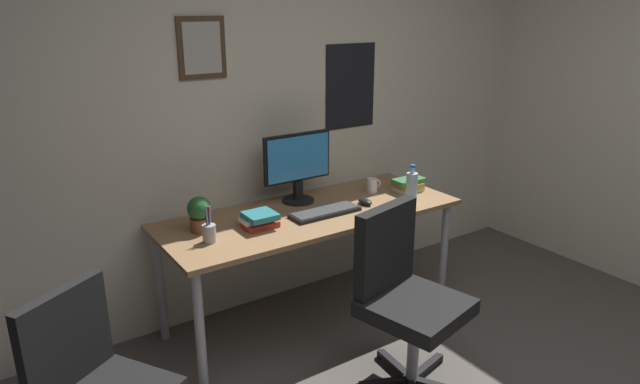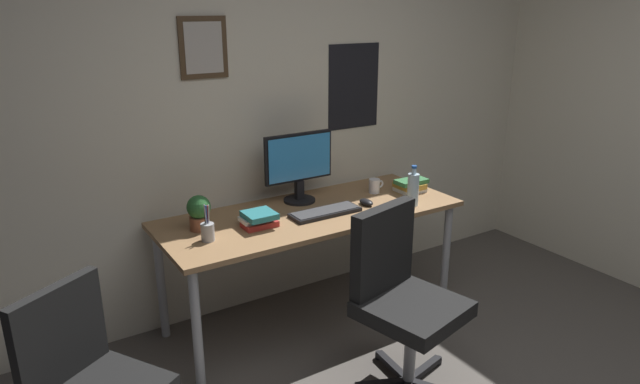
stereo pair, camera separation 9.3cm
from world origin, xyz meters
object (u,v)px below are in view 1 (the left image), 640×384
at_px(side_chair, 95,384).
at_px(computer_mouse, 365,202).
at_px(pen_cup, 209,232).
at_px(book_stack_right, 408,184).
at_px(monitor, 297,165).
at_px(potted_plant, 199,213).
at_px(coffee_mug_near, 372,185).
at_px(water_bottle, 412,188).
at_px(office_chair, 403,290).
at_px(book_stack_left, 259,220).
at_px(keyboard, 325,212).

xyz_separation_m(side_chair, computer_mouse, (1.76, 0.55, 0.24)).
height_order(pen_cup, book_stack_right, pen_cup).
bearing_deg(monitor, potted_plant, -170.73).
bearing_deg(coffee_mug_near, water_bottle, -81.58).
xyz_separation_m(office_chair, side_chair, (-1.46, 0.14, -0.03)).
bearing_deg(computer_mouse, office_chair, -113.11).
relative_size(monitor, potted_plant, 2.36).
bearing_deg(potted_plant, coffee_mug_near, -0.18).
bearing_deg(side_chair, water_bottle, 11.21).
relative_size(potted_plant, pen_cup, 0.98).
bearing_deg(monitor, book_stack_left, -148.15).
xyz_separation_m(side_chair, potted_plant, (0.75, 0.72, 0.33)).
bearing_deg(book_stack_right, computer_mouse, -171.97).
xyz_separation_m(side_chair, book_stack_left, (1.04, 0.58, 0.27)).
bearing_deg(water_bottle, potted_plant, 165.50).
xyz_separation_m(computer_mouse, potted_plant, (-1.01, 0.17, 0.09)).
height_order(side_chair, book_stack_right, side_chair).
bearing_deg(computer_mouse, book_stack_right, 8.03).
distance_m(office_chair, coffee_mug_near, 1.01).
relative_size(monitor, book_stack_right, 2.18).
distance_m(keyboard, potted_plant, 0.74).
height_order(side_chair, book_stack_left, side_chair).
distance_m(water_bottle, potted_plant, 1.29).
bearing_deg(side_chair, coffee_mug_near, 20.14).
distance_m(computer_mouse, book_stack_left, 0.72).
bearing_deg(keyboard, monitor, 92.73).
distance_m(monitor, computer_mouse, 0.48).
xyz_separation_m(office_chair, computer_mouse, (0.30, 0.69, 0.21)).
xyz_separation_m(office_chair, coffee_mug_near, (0.49, 0.86, 0.24)).
distance_m(computer_mouse, coffee_mug_near, 0.25).
xyz_separation_m(coffee_mug_near, potted_plant, (-1.20, 0.00, 0.06)).
bearing_deg(book_stack_left, keyboard, -4.05).
distance_m(coffee_mug_near, pen_cup, 1.23).
height_order(office_chair, side_chair, office_chair).
height_order(keyboard, computer_mouse, computer_mouse).
distance_m(water_bottle, book_stack_right, 0.28).
xyz_separation_m(book_stack_left, book_stack_right, (1.12, 0.03, -0.00)).
xyz_separation_m(pen_cup, book_stack_left, (0.31, 0.03, -0.01)).
height_order(office_chair, book_stack_left, office_chair).
height_order(side_chair, potted_plant, potted_plant).
distance_m(keyboard, computer_mouse, 0.30).
relative_size(office_chair, keyboard, 2.21).
xyz_separation_m(keyboard, potted_plant, (-0.71, 0.17, 0.09)).
distance_m(monitor, book_stack_right, 0.78).
height_order(keyboard, book_stack_left, book_stack_left).
height_order(side_chair, water_bottle, water_bottle).
bearing_deg(water_bottle, keyboard, 164.00).
relative_size(computer_mouse, pen_cup, 0.55).
height_order(office_chair, keyboard, office_chair).
xyz_separation_m(monitor, keyboard, (0.01, -0.28, -0.23)).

